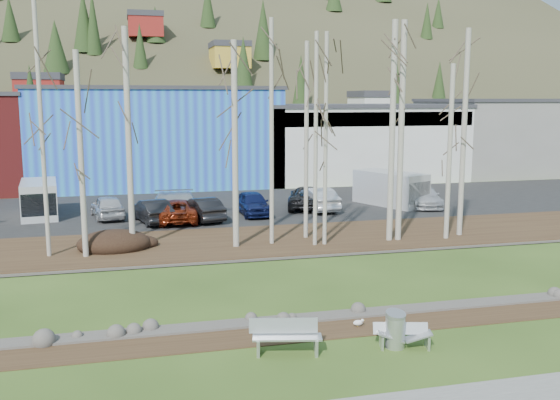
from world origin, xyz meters
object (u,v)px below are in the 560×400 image
object	(u,v)px
car_3	(183,204)
van_grey	(39,199)
car_0	(108,207)
car_1	(152,211)
car_7	(423,196)
car_2	(177,210)
car_4	(253,203)
seagull	(358,323)
car_9	(168,204)
car_6	(308,197)
bench_damaged	(403,336)
bench_intact	(286,336)
car_5	(316,199)
car_8	(202,209)
litter_bin	(395,331)
van_white	(393,189)

from	to	relation	value
car_3	van_grey	world-z (taller)	van_grey
car_0	van_grey	size ratio (longest dim) A/B	0.81
car_1	car_7	distance (m)	17.97
car_2	car_4	xyz separation A→B (m)	(4.80, 1.05, 0.06)
seagull	car_9	xyz separation A→B (m)	(-4.66, 20.85, 0.64)
car_0	car_2	bearing A→B (deg)	142.15
car_1	car_6	bearing A→B (deg)	-179.80
bench_damaged	car_6	size ratio (longest dim) A/B	0.32
bench_intact	seagull	world-z (taller)	bench_intact
bench_damaged	van_grey	size ratio (longest dim) A/B	0.33
car_3	car_5	world-z (taller)	car_5
car_8	seagull	bearing A→B (deg)	84.84
car_5	van_grey	world-z (taller)	van_grey
litter_bin	car_5	xyz separation A→B (m)	(4.36, 21.89, 0.38)
car_5	van_white	bearing A→B (deg)	-178.78
car_0	car_4	bearing A→B (deg)	163.08
car_0	car_9	xyz separation A→B (m)	(3.61, 0.30, -0.05)
car_9	van_grey	xyz separation A→B (m)	(-7.66, 1.18, 0.42)
bench_intact	bench_damaged	distance (m)	3.50
car_0	car_8	size ratio (longest dim) A/B	0.98
seagull	car_2	distance (m)	18.97
litter_bin	car_3	distance (m)	23.04
car_0	car_4	world-z (taller)	car_4
litter_bin	car_4	bearing A→B (deg)	89.86
seagull	bench_damaged	bearing A→B (deg)	-52.90
car_9	van_grey	size ratio (longest dim) A/B	0.88
bench_intact	van_grey	bearing A→B (deg)	124.87
car_0	car_5	xyz separation A→B (m)	(13.07, -0.47, 0.05)
car_1	car_5	size ratio (longest dim) A/B	0.93
van_grey	car_4	bearing A→B (deg)	-17.45
car_1	car_7	size ratio (longest dim) A/B	0.90
car_4	car_9	bearing A→B (deg)	163.65
car_9	van_white	xyz separation A→B (m)	(15.06, -0.17, 0.48)
car_1	car_3	distance (m)	3.10
seagull	car_2	size ratio (longest dim) A/B	0.08
car_5	van_white	size ratio (longest dim) A/B	0.81
bench_damaged	car_7	bearing A→B (deg)	76.74
car_2	van_white	world-z (taller)	van_white
car_1	car_9	world-z (taller)	car_1
car_3	van_grey	size ratio (longest dim) A/B	0.88
car_0	car_7	distance (m)	20.50
car_8	bench_intact	bearing A→B (deg)	76.27
car_0	car_1	world-z (taller)	car_0
car_5	car_0	bearing A→B (deg)	-7.01
car_3	car_8	distance (m)	2.56
car_7	car_8	distance (m)	15.06
bench_intact	car_8	size ratio (longest dim) A/B	0.49
car_6	bench_intact	bearing A→B (deg)	90.10
car_6	seagull	bearing A→B (deg)	95.99
car_0	car_9	bearing A→B (deg)	174.58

